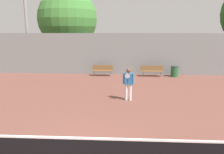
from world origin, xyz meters
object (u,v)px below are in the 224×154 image
at_px(bench_courtside_near, 152,70).
at_px(tree_green_tall, 68,19).
at_px(tennis_player, 128,82).
at_px(bench_courtside_far, 103,69).
at_px(trash_bin, 174,71).
at_px(light_pole_center_back, 25,1).

distance_m(bench_courtside_near, tree_green_tall, 9.97).
xyz_separation_m(tennis_player, tree_green_tall, (-5.79, 10.94, 3.71)).
relative_size(bench_courtside_far, trash_bin, 1.94).
xyz_separation_m(light_pole_center_back, trash_bin, (12.08, -1.26, -5.46)).
bearing_deg(bench_courtside_far, trash_bin, -0.46).
relative_size(trash_bin, tree_green_tall, 0.11).
bearing_deg(tree_green_tall, trash_bin, -26.55).
distance_m(bench_courtside_far, light_pole_center_back, 8.47).
relative_size(bench_courtside_near, tree_green_tall, 0.23).
bearing_deg(tennis_player, trash_bin, 69.50).
xyz_separation_m(bench_courtside_near, bench_courtside_far, (-3.89, -0.00, -0.00)).
xyz_separation_m(bench_courtside_near, tree_green_tall, (-7.75, 4.70, 4.15)).
relative_size(tennis_player, bench_courtside_near, 0.96).
relative_size(bench_courtside_near, light_pole_center_back, 0.17).
relative_size(light_pole_center_back, trash_bin, 12.11).
bearing_deg(tennis_player, light_pole_center_back, 148.71).
relative_size(tennis_player, trash_bin, 2.00).
distance_m(bench_courtside_far, tree_green_tall, 7.36).
height_order(bench_courtside_near, trash_bin, bench_courtside_near).
bearing_deg(light_pole_center_back, bench_courtside_near, -6.71).
relative_size(light_pole_center_back, tree_green_tall, 1.34).
bearing_deg(bench_courtside_near, tennis_player, -107.47).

